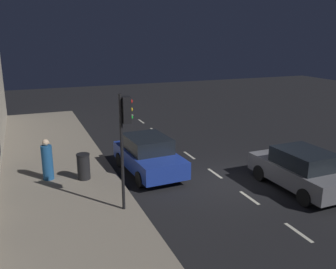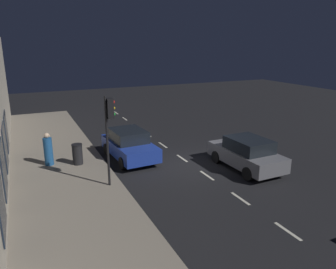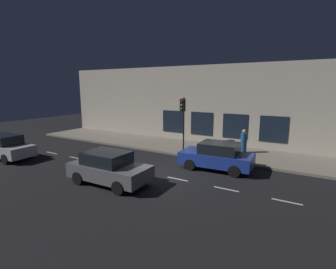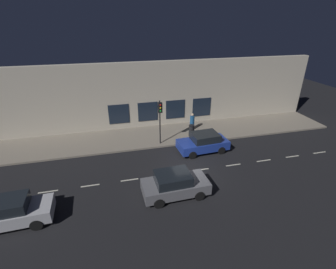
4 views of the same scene
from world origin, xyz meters
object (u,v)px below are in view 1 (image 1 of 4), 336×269
Objects in this scene: parked_car_2 at (301,170)px; pedestrian_0 at (47,161)px; traffic_light at (125,124)px; parked_car_0 at (148,155)px; trash_bin at (84,166)px.

parked_car_2 is 2.49× the size of pedestrian_0.
parked_car_2 is 9.84m from pedestrian_0.
traffic_light is 7.04m from parked_car_2.
parked_car_0 is 3.99× the size of trash_bin.
parked_car_0 is 2.75m from trash_bin.
parked_car_0 is at bearing 123.86° from pedestrian_0.
parked_car_0 reaches higher than trash_bin.
pedestrian_0 is (8.90, -4.21, 0.11)m from parked_car_2.
pedestrian_0 is at bearing -21.06° from trash_bin.
parked_car_0 is (-1.81, -3.19, -2.24)m from traffic_light.
parked_car_2 is at bearing 104.71° from pedestrian_0.
traffic_light is 4.02m from trash_bin.
parked_car_2 is 8.43m from trash_bin.
pedestrian_0 reaches higher than parked_car_0.
parked_car_0 is at bearing -178.54° from trash_bin.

